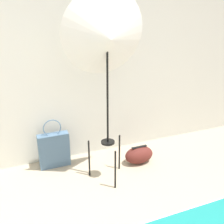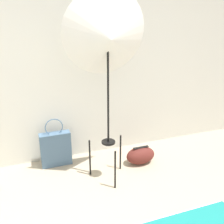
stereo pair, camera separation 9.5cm
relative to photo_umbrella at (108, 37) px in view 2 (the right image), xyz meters
name	(u,v)px [view 2 (the right image)]	position (x,y,z in m)	size (l,w,h in m)	color
wall_back	(68,59)	(-0.29, 0.67, -0.30)	(8.00, 0.05, 2.60)	beige
photo_umbrella	(108,37)	(0.00, 0.00, 0.00)	(0.88, 0.43, 2.06)	black
tote_bag	(56,149)	(-0.53, 0.48, -1.37)	(0.38, 0.13, 0.63)	slate
duffel_bag	(140,155)	(0.48, 0.15, -1.49)	(0.38, 0.22, 0.23)	#5B231E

